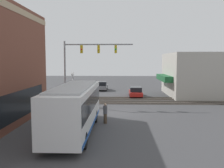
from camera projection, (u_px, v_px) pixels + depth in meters
ground_plane at (116, 113)px, 24.75m from camera, size 120.00×120.00×0.00m
shop_building at (195, 74)px, 36.91m from camera, size 11.28×9.32×6.26m
city_bus at (75, 107)px, 17.79m from camera, size 10.36×2.59×3.41m
traffic_signal_gantry at (85, 58)px, 28.68m from camera, size 0.42×7.95×7.41m
crossing_signal at (73, 85)px, 28.92m from camera, size 1.41×1.18×3.81m
rail_track_near at (117, 102)px, 30.72m from camera, size 2.60×60.00×0.15m
rail_track_far at (117, 98)px, 33.90m from camera, size 2.60×60.00×0.15m
parked_car_red at (136, 92)px, 35.77m from camera, size 4.61×1.82×1.43m
parked_car_grey at (102, 86)px, 43.48m from camera, size 4.27×1.82×1.55m
pedestrian_near_bus at (105, 113)px, 20.49m from camera, size 0.34×0.34×1.69m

